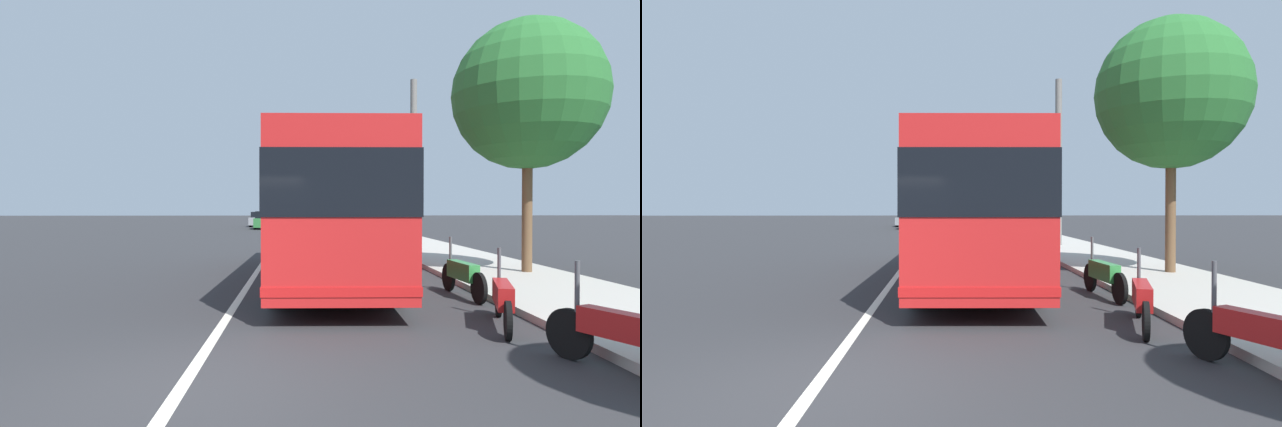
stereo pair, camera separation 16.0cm
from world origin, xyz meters
The scene contains 12 objects.
ground_plane centered at (0.00, 0.00, 0.00)m, with size 220.00×220.00×0.00m, color #2D2D30.
sidewalk_curb centered at (10.00, -6.99, 0.07)m, with size 110.00×3.60×0.14m, color #B2ADA3.
lane_divider_line centered at (10.00, 0.00, 0.00)m, with size 110.00×0.16×0.01m, color silver.
coach_bus centered at (8.05, -2.08, 1.95)m, with size 11.11×2.86×3.43m.
motorcycle_mid_row centered at (0.18, -5.02, 0.48)m, with size 2.08×0.93×1.28m.
motorcycle_nearest_curb centered at (2.64, -4.57, 0.46)m, with size 2.17×0.74×1.24m.
motorcycle_far_end centered at (5.39, -4.81, 0.48)m, with size 2.27×0.34×1.27m.
car_oncoming centered at (39.69, 1.74, 0.74)m, with size 4.07×1.82×1.57m.
car_behind_bus centered at (37.69, -2.57, 0.72)m, with size 4.38×1.82×1.50m.
car_far_distant centered at (45.48, 2.59, 0.70)m, with size 4.38×2.05×1.46m.
roadside_tree_mid_block centered at (8.48, -7.65, 5.08)m, with size 4.17×4.17×7.18m.
utility_pole centered at (18.60, -6.74, 4.02)m, with size 0.32×0.32×8.03m, color slate.
Camera 1 is at (-5.43, -1.27, 1.95)m, focal length 28.46 mm.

